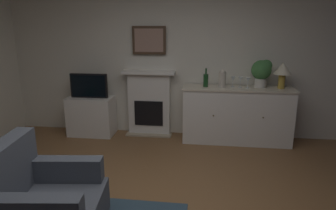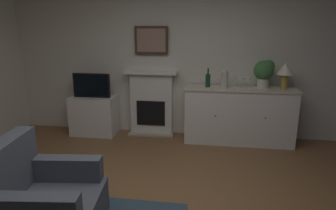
{
  "view_description": "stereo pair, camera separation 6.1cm",
  "coord_description": "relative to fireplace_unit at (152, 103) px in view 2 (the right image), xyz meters",
  "views": [
    {
      "loc": [
        0.42,
        -2.35,
        1.8
      ],
      "look_at": [
        0.02,
        0.65,
        1.0
      ],
      "focal_mm": 31.7,
      "sensor_mm": 36.0,
      "label": 1
    },
    {
      "loc": [
        0.48,
        -2.34,
        1.8
      ],
      "look_at": [
        0.02,
        0.65,
        1.0
      ],
      "focal_mm": 31.7,
      "sensor_mm": 36.0,
      "label": 2
    }
  ],
  "objects": [
    {
      "name": "wine_glass_right",
      "position": [
        1.57,
        -0.2,
        0.46
      ],
      "size": [
        0.07,
        0.07,
        0.16
      ],
      "color": "silver",
      "rests_on": "sideboard_cabinet"
    },
    {
      "name": "fireplace_unit",
      "position": [
        0.0,
        0.0,
        0.0
      ],
      "size": [
        0.87,
        0.3,
        1.1
      ],
      "color": "white",
      "rests_on": "ground_plane"
    },
    {
      "name": "table_lamp",
      "position": [
        2.07,
        -0.18,
        0.62
      ],
      "size": [
        0.26,
        0.26,
        0.4
      ],
      "color": "#B79338",
      "rests_on": "sideboard_cabinet"
    },
    {
      "name": "vase_decorative",
      "position": [
        1.19,
        -0.23,
        0.48
      ],
      "size": [
        0.11,
        0.11,
        0.28
      ],
      "color": "beige",
      "rests_on": "sideboard_cabinet"
    },
    {
      "name": "potted_plant_small",
      "position": [
        1.78,
        -0.13,
        0.6
      ],
      "size": [
        0.3,
        0.3,
        0.43
      ],
      "color": "beige",
      "rests_on": "sideboard_cabinet"
    },
    {
      "name": "wall_rear",
      "position": [
        0.53,
        0.13,
        0.87
      ],
      "size": [
        5.94,
        0.06,
        2.83
      ],
      "primitive_type": "cube",
      "color": "silver",
      "rests_on": "ground_plane"
    },
    {
      "name": "framed_picture",
      "position": [
        0.0,
        0.05,
        1.04
      ],
      "size": [
        0.55,
        0.04,
        0.45
      ],
      "color": "#473323"
    },
    {
      "name": "armchair",
      "position": [
        -0.36,
        -2.77,
        -0.17
      ],
      "size": [
        0.9,
        0.86,
        0.92
      ],
      "color": "#474C56",
      "rests_on": "ground_plane"
    },
    {
      "name": "tv_set",
      "position": [
        -0.97,
        -0.19,
        0.31
      ],
      "size": [
        0.62,
        0.07,
        0.4
      ],
      "color": "black",
      "rests_on": "tv_cabinet"
    },
    {
      "name": "wine_glass_left",
      "position": [
        1.35,
        -0.16,
        0.46
      ],
      "size": [
        0.07,
        0.07,
        0.16
      ],
      "color": "silver",
      "rests_on": "sideboard_cabinet"
    },
    {
      "name": "tv_cabinet",
      "position": [
        -0.97,
        -0.16,
        -0.22
      ],
      "size": [
        0.75,
        0.42,
        0.66
      ],
      "color": "white",
      "rests_on": "ground_plane"
    },
    {
      "name": "sideboard_cabinet",
      "position": [
        1.44,
        -0.18,
        -0.1
      ],
      "size": [
        1.7,
        0.49,
        0.89
      ],
      "color": "white",
      "rests_on": "ground_plane"
    },
    {
      "name": "wine_bottle",
      "position": [
        0.93,
        -0.19,
        0.45
      ],
      "size": [
        0.08,
        0.08,
        0.29
      ],
      "color": "#193F1E",
      "rests_on": "sideboard_cabinet"
    },
    {
      "name": "wine_glass_center",
      "position": [
        1.46,
        -0.17,
        0.46
      ],
      "size": [
        0.07,
        0.07,
        0.16
      ],
      "color": "silver",
      "rests_on": "sideboard_cabinet"
    }
  ]
}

